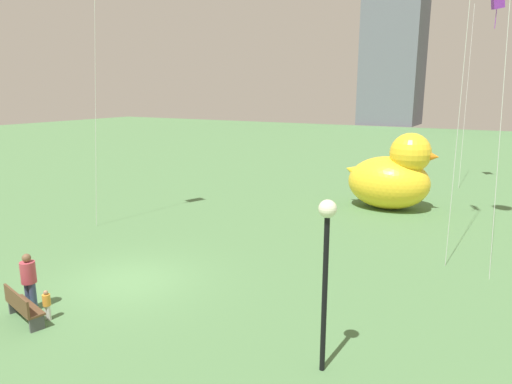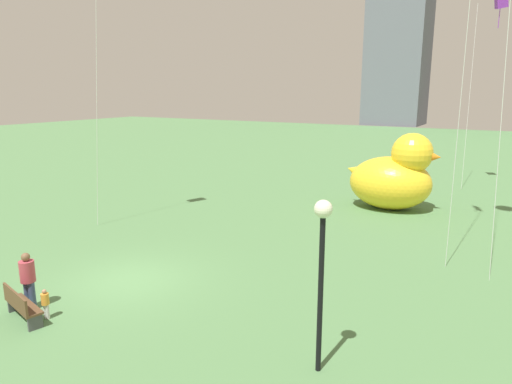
{
  "view_description": "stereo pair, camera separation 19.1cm",
  "coord_description": "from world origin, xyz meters",
  "px_view_note": "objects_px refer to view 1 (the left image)",
  "views": [
    {
      "loc": [
        10.6,
        -10.17,
        6.18
      ],
      "look_at": [
        1.81,
        5.27,
        2.2
      ],
      "focal_mm": 32.1,
      "sensor_mm": 36.0,
      "label": 1
    },
    {
      "loc": [
        10.77,
        -10.07,
        6.18
      ],
      "look_at": [
        1.81,
        5.27,
        2.2
      ],
      "focal_mm": 32.1,
      "sensor_mm": 36.0,
      "label": 2
    }
  ],
  "objects_px": {
    "park_bench": "(22,306)",
    "lamppost": "(326,250)",
    "person_child": "(47,304)",
    "giant_inflatable_duck": "(392,177)",
    "kite_purple": "(497,0)",
    "person_adult": "(29,279)"
  },
  "relations": [
    {
      "from": "park_bench",
      "to": "kite_purple",
      "type": "xyz_separation_m",
      "value": [
        9.25,
        25.99,
        10.98
      ]
    },
    {
      "from": "park_bench",
      "to": "giant_inflatable_duck",
      "type": "bearing_deg",
      "value": 71.82
    },
    {
      "from": "lamppost",
      "to": "giant_inflatable_duck",
      "type": "bearing_deg",
      "value": 98.2
    },
    {
      "from": "park_bench",
      "to": "lamppost",
      "type": "distance_m",
      "value": 8.47
    },
    {
      "from": "park_bench",
      "to": "person_child",
      "type": "xyz_separation_m",
      "value": [
        0.48,
        0.41,
        0.0
      ]
    },
    {
      "from": "person_adult",
      "to": "giant_inflatable_duck",
      "type": "xyz_separation_m",
      "value": [
        6.13,
        16.71,
        0.8
      ]
    },
    {
      "from": "person_adult",
      "to": "person_child",
      "type": "relative_size",
      "value": 1.96
    },
    {
      "from": "park_bench",
      "to": "kite_purple",
      "type": "relative_size",
      "value": 0.14
    },
    {
      "from": "park_bench",
      "to": "giant_inflatable_duck",
      "type": "xyz_separation_m",
      "value": [
        5.68,
        17.29,
        1.25
      ]
    },
    {
      "from": "lamppost",
      "to": "kite_purple",
      "type": "distance_m",
      "value": 25.54
    },
    {
      "from": "park_bench",
      "to": "person_adult",
      "type": "distance_m",
      "value": 0.86
    },
    {
      "from": "person_child",
      "to": "lamppost",
      "type": "bearing_deg",
      "value": 11.93
    },
    {
      "from": "person_adult",
      "to": "lamppost",
      "type": "height_order",
      "value": "lamppost"
    },
    {
      "from": "park_bench",
      "to": "person_adult",
      "type": "bearing_deg",
      "value": 128.42
    },
    {
      "from": "park_bench",
      "to": "person_adult",
      "type": "height_order",
      "value": "person_adult"
    },
    {
      "from": "giant_inflatable_duck",
      "to": "lamppost",
      "type": "relative_size",
      "value": 1.24
    },
    {
      "from": "person_child",
      "to": "giant_inflatable_duck",
      "type": "distance_m",
      "value": 17.7
    },
    {
      "from": "person_adult",
      "to": "person_child",
      "type": "bearing_deg",
      "value": -9.71
    },
    {
      "from": "lamppost",
      "to": "kite_purple",
      "type": "bearing_deg",
      "value": 86.75
    },
    {
      "from": "park_bench",
      "to": "lamppost",
      "type": "xyz_separation_m",
      "value": [
        7.88,
        1.98,
        2.38
      ]
    },
    {
      "from": "lamppost",
      "to": "person_adult",
      "type": "bearing_deg",
      "value": -170.44
    },
    {
      "from": "giant_inflatable_duck",
      "to": "lamppost",
      "type": "distance_m",
      "value": 15.51
    }
  ]
}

